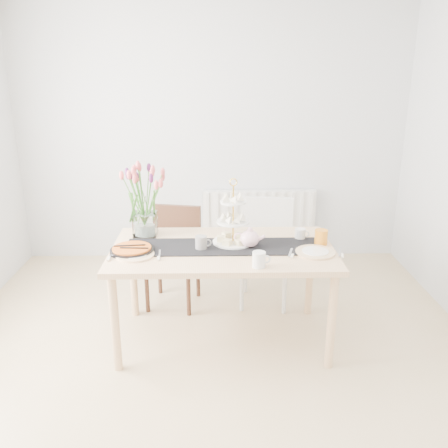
{
  "coord_description": "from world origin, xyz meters",
  "views": [
    {
      "loc": [
        0.02,
        -2.65,
        1.99
      ],
      "look_at": [
        0.09,
        0.49,
        0.94
      ],
      "focal_mm": 38.0,
      "sensor_mm": 36.0,
      "label": 1
    }
  ],
  "objects_px": {
    "radiator": "(259,218)",
    "dining_table": "(223,257)",
    "plate_right": "(315,252)",
    "cake_stand": "(233,227)",
    "mug_white": "(259,260)",
    "chair_white": "(266,243)",
    "cream_jug": "(300,234)",
    "teapot": "(250,239)",
    "chair_brown": "(175,248)",
    "tart_tin": "(132,250)",
    "mug_orange": "(321,237)",
    "plate_left": "(135,255)",
    "mug_grey": "(201,243)",
    "tulip_vase": "(143,191)"
  },
  "relations": [
    {
      "from": "dining_table",
      "to": "mug_white",
      "type": "relative_size",
      "value": 15.5
    },
    {
      "from": "chair_white",
      "to": "cake_stand",
      "type": "height_order",
      "value": "cake_stand"
    },
    {
      "from": "dining_table",
      "to": "chair_brown",
      "type": "xyz_separation_m",
      "value": [
        -0.41,
        0.65,
        -0.18
      ]
    },
    {
      "from": "tart_tin",
      "to": "plate_right",
      "type": "height_order",
      "value": "tart_tin"
    },
    {
      "from": "cake_stand",
      "to": "cream_jug",
      "type": "relative_size",
      "value": 5.45
    },
    {
      "from": "dining_table",
      "to": "teapot",
      "type": "bearing_deg",
      "value": -3.24
    },
    {
      "from": "teapot",
      "to": "cream_jug",
      "type": "relative_size",
      "value": 2.75
    },
    {
      "from": "mug_grey",
      "to": "plate_right",
      "type": "xyz_separation_m",
      "value": [
        0.8,
        -0.09,
        -0.04
      ]
    },
    {
      "from": "cream_jug",
      "to": "mug_white",
      "type": "bearing_deg",
      "value": -107.07
    },
    {
      "from": "mug_orange",
      "to": "teapot",
      "type": "bearing_deg",
      "value": 116.02
    },
    {
      "from": "chair_brown",
      "to": "teapot",
      "type": "distance_m",
      "value": 0.95
    },
    {
      "from": "dining_table",
      "to": "plate_right",
      "type": "height_order",
      "value": "plate_right"
    },
    {
      "from": "tulip_vase",
      "to": "mug_grey",
      "type": "distance_m",
      "value": 0.62
    },
    {
      "from": "dining_table",
      "to": "mug_grey",
      "type": "distance_m",
      "value": 0.2
    },
    {
      "from": "cream_jug",
      "to": "plate_right",
      "type": "distance_m",
      "value": 0.3
    },
    {
      "from": "tulip_vase",
      "to": "plate_right",
      "type": "bearing_deg",
      "value": -18.32
    },
    {
      "from": "cream_jug",
      "to": "mug_grey",
      "type": "relative_size",
      "value": 0.81
    },
    {
      "from": "radiator",
      "to": "dining_table",
      "type": "relative_size",
      "value": 0.75
    },
    {
      "from": "dining_table",
      "to": "mug_white",
      "type": "distance_m",
      "value": 0.44
    },
    {
      "from": "radiator",
      "to": "dining_table",
      "type": "bearing_deg",
      "value": -104.27
    },
    {
      "from": "chair_brown",
      "to": "tart_tin",
      "type": "xyz_separation_m",
      "value": [
        -0.23,
        -0.73,
        0.28
      ]
    },
    {
      "from": "chair_brown",
      "to": "chair_white",
      "type": "distance_m",
      "value": 0.79
    },
    {
      "from": "chair_brown",
      "to": "mug_orange",
      "type": "bearing_deg",
      "value": -17.4
    },
    {
      "from": "dining_table",
      "to": "mug_orange",
      "type": "height_order",
      "value": "mug_orange"
    },
    {
      "from": "chair_white",
      "to": "plate_left",
      "type": "xyz_separation_m",
      "value": [
        -1.0,
        -0.82,
        0.23
      ]
    },
    {
      "from": "chair_white",
      "to": "mug_orange",
      "type": "height_order",
      "value": "chair_white"
    },
    {
      "from": "radiator",
      "to": "plate_left",
      "type": "bearing_deg",
      "value": -119.71
    },
    {
      "from": "radiator",
      "to": "teapot",
      "type": "distance_m",
      "value": 1.72
    },
    {
      "from": "mug_white",
      "to": "mug_orange",
      "type": "xyz_separation_m",
      "value": [
        0.49,
        0.4,
        0.0
      ]
    },
    {
      "from": "dining_table",
      "to": "teapot",
      "type": "height_order",
      "value": "teapot"
    },
    {
      "from": "radiator",
      "to": "teapot",
      "type": "xyz_separation_m",
      "value": [
        -0.23,
        -1.66,
        0.37
      ]
    },
    {
      "from": "cake_stand",
      "to": "mug_white",
      "type": "xyz_separation_m",
      "value": [
        0.15,
        -0.43,
        -0.07
      ]
    },
    {
      "from": "chair_brown",
      "to": "mug_orange",
      "type": "xyz_separation_m",
      "value": [
        1.13,
        -0.61,
        0.31
      ]
    },
    {
      "from": "tulip_vase",
      "to": "mug_white",
      "type": "distance_m",
      "value": 1.08
    },
    {
      "from": "plate_left",
      "to": "plate_right",
      "type": "relative_size",
      "value": 0.96
    },
    {
      "from": "chair_brown",
      "to": "mug_grey",
      "type": "relative_size",
      "value": 8.57
    },
    {
      "from": "mug_white",
      "to": "mug_orange",
      "type": "distance_m",
      "value": 0.64
    },
    {
      "from": "dining_table",
      "to": "chair_brown",
      "type": "bearing_deg",
      "value": 121.87
    },
    {
      "from": "chair_white",
      "to": "plate_right",
      "type": "bearing_deg",
      "value": -63.4
    },
    {
      "from": "chair_brown",
      "to": "plate_left",
      "type": "bearing_deg",
      "value": -93.17
    },
    {
      "from": "radiator",
      "to": "tart_tin",
      "type": "relative_size",
      "value": 3.95
    },
    {
      "from": "chair_white",
      "to": "chair_brown",
      "type": "bearing_deg",
      "value": -169.85
    },
    {
      "from": "mug_white",
      "to": "plate_right",
      "type": "xyz_separation_m",
      "value": [
        0.42,
        0.23,
        -0.04
      ]
    },
    {
      "from": "chair_brown",
      "to": "mug_orange",
      "type": "height_order",
      "value": "mug_orange"
    },
    {
      "from": "radiator",
      "to": "dining_table",
      "type": "height_order",
      "value": "same"
    },
    {
      "from": "radiator",
      "to": "tulip_vase",
      "type": "height_order",
      "value": "tulip_vase"
    },
    {
      "from": "tart_tin",
      "to": "mug_white",
      "type": "height_order",
      "value": "mug_white"
    },
    {
      "from": "mug_grey",
      "to": "cream_jug",
      "type": "bearing_deg",
      "value": 17.05
    },
    {
      "from": "teapot",
      "to": "plate_right",
      "type": "distance_m",
      "value": 0.47
    },
    {
      "from": "dining_table",
      "to": "plate_left",
      "type": "height_order",
      "value": "plate_left"
    }
  ]
}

